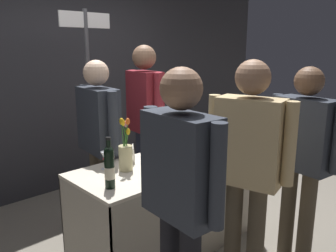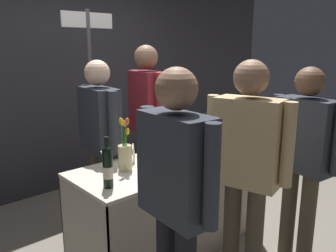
% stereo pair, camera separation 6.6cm
% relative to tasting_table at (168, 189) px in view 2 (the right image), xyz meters
% --- Properties ---
extents(ground_plane, '(12.00, 12.00, 0.00)m').
position_rel_tasting_table_xyz_m(ground_plane, '(0.00, 0.00, -0.54)').
color(ground_plane, gray).
extents(back_partition, '(7.47, 0.12, 2.56)m').
position_rel_tasting_table_xyz_m(back_partition, '(0.00, 1.89, 0.74)').
color(back_partition, '#2D2D33').
rests_on(back_partition, ground_plane).
extents(tasting_table, '(1.62, 0.68, 0.80)m').
position_rel_tasting_table_xyz_m(tasting_table, '(0.00, 0.00, 0.00)').
color(tasting_table, beige).
rests_on(tasting_table, ground_plane).
extents(featured_wine_bottle, '(0.07, 0.07, 0.35)m').
position_rel_tasting_table_xyz_m(featured_wine_bottle, '(-0.67, -0.14, 0.41)').
color(featured_wine_bottle, black).
rests_on(featured_wine_bottle, tasting_table).
extents(display_bottle_0, '(0.07, 0.07, 0.30)m').
position_rel_tasting_table_xyz_m(display_bottle_0, '(0.12, -0.12, 0.38)').
color(display_bottle_0, '#192333').
rests_on(display_bottle_0, tasting_table).
extents(display_bottle_1, '(0.07, 0.07, 0.30)m').
position_rel_tasting_table_xyz_m(display_bottle_1, '(0.04, 0.01, 0.38)').
color(display_bottle_1, '#192333').
rests_on(display_bottle_1, tasting_table).
extents(display_bottle_2, '(0.07, 0.07, 0.31)m').
position_rel_tasting_table_xyz_m(display_bottle_2, '(0.57, -0.09, 0.38)').
color(display_bottle_2, '#38230F').
rests_on(display_bottle_2, tasting_table).
extents(display_bottle_3, '(0.07, 0.07, 0.32)m').
position_rel_tasting_table_xyz_m(display_bottle_3, '(0.34, -0.03, 0.39)').
color(display_bottle_3, '#38230F').
rests_on(display_bottle_3, tasting_table).
extents(display_bottle_4, '(0.07, 0.07, 0.31)m').
position_rel_tasting_table_xyz_m(display_bottle_4, '(0.24, -0.17, 0.39)').
color(display_bottle_4, '#192333').
rests_on(display_bottle_4, tasting_table).
extents(display_bottle_5, '(0.07, 0.07, 0.30)m').
position_rel_tasting_table_xyz_m(display_bottle_5, '(0.64, 0.17, 0.38)').
color(display_bottle_5, black).
rests_on(display_bottle_5, tasting_table).
extents(display_bottle_6, '(0.08, 0.08, 0.30)m').
position_rel_tasting_table_xyz_m(display_bottle_6, '(-0.16, 0.08, 0.38)').
color(display_bottle_6, '#192333').
rests_on(display_bottle_6, tasting_table).
extents(wine_glass_near_vendor, '(0.06, 0.06, 0.14)m').
position_rel_tasting_table_xyz_m(wine_glass_near_vendor, '(-0.49, 0.20, 0.35)').
color(wine_glass_near_vendor, silver).
rests_on(wine_glass_near_vendor, tasting_table).
extents(wine_glass_mid, '(0.06, 0.06, 0.13)m').
position_rel_tasting_table_xyz_m(wine_glass_mid, '(-0.09, -0.01, 0.35)').
color(wine_glass_mid, silver).
rests_on(wine_glass_mid, tasting_table).
extents(flower_vase, '(0.11, 0.11, 0.42)m').
position_rel_tasting_table_xyz_m(flower_vase, '(-0.39, 0.06, 0.38)').
color(flower_vase, tan).
rests_on(flower_vase, tasting_table).
extents(brochure_stand, '(0.12, 0.14, 0.13)m').
position_rel_tasting_table_xyz_m(brochure_stand, '(-0.21, 0.20, 0.32)').
color(brochure_stand, silver).
rests_on(brochure_stand, tasting_table).
extents(vendor_presenter, '(0.26, 0.57, 1.74)m').
position_rel_tasting_table_xyz_m(vendor_presenter, '(0.33, 0.69, 0.51)').
color(vendor_presenter, '#2D3347').
rests_on(vendor_presenter, ground_plane).
extents(vendor_assistant, '(0.26, 0.64, 1.62)m').
position_rel_tasting_table_xyz_m(vendor_assistant, '(-0.28, 0.60, 0.44)').
color(vendor_assistant, '#4C4233').
rests_on(vendor_assistant, ground_plane).
extents(taster_foreground_right, '(0.31, 0.58, 1.65)m').
position_rel_tasting_table_xyz_m(taster_foreground_right, '(0.01, -0.77, 0.45)').
color(taster_foreground_right, '#4C4233').
rests_on(taster_foreground_right, ground_plane).
extents(taster_foreground_left, '(0.27, 0.61, 1.59)m').
position_rel_tasting_table_xyz_m(taster_foreground_left, '(0.64, -0.85, 0.41)').
color(taster_foreground_left, '#4C4233').
rests_on(taster_foreground_left, ground_plane).
extents(taster_foreground_centre, '(0.24, 0.62, 1.63)m').
position_rel_tasting_table_xyz_m(taster_foreground_centre, '(-0.63, -0.77, 0.44)').
color(taster_foreground_centre, black).
rests_on(taster_foreground_centre, ground_plane).
extents(booth_signpost, '(0.55, 0.04, 2.08)m').
position_rel_tasting_table_xyz_m(booth_signpost, '(-0.08, 1.08, 0.72)').
color(booth_signpost, '#47474C').
rests_on(booth_signpost, ground_plane).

